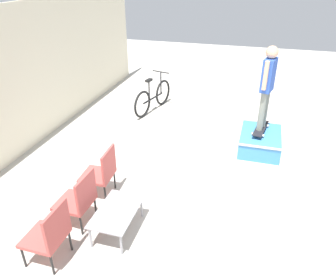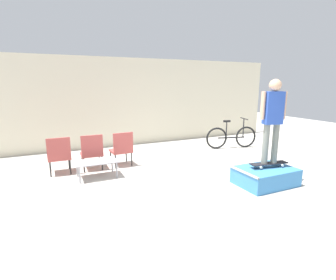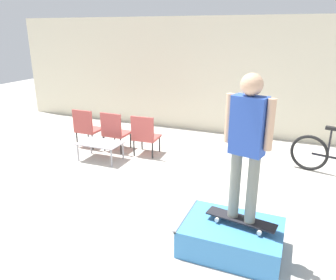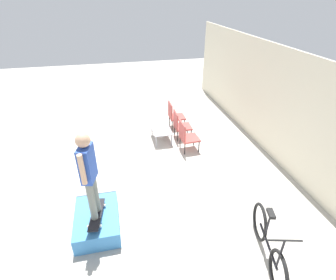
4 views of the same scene
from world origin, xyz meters
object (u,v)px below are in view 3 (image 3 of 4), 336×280
Objects in this scene: coffee_table at (100,144)px; patio_chair_right at (145,134)px; skate_ramp_box at (231,237)px; patio_chair_left at (87,127)px; skateboard_on_ramp at (241,219)px; person_skater at (247,138)px; patio_chair_center at (115,130)px.

patio_chair_right reaches higher than coffee_table.
patio_chair_left is at bearing 147.13° from skate_ramp_box.
skateboard_on_ramp is 3.85m from coffee_table.
skate_ramp_box is 0.71× the size of person_skater.
patio_chair_center is (-3.33, 2.55, 0.04)m from skateboard_on_ramp.
patio_chair_left is 1.00× the size of patio_chair_right.
patio_chair_left is 1.00× the size of patio_chair_center.
skateboard_on_ramp is (0.10, 0.02, 0.27)m from skate_ramp_box.
coffee_table is at bearing 141.70° from patio_chair_left.
patio_chair_center is (-3.23, 2.58, 0.30)m from skate_ramp_box.
patio_chair_center is at bearing 156.76° from person_skater.
person_skater is 3.76m from patio_chair_right.
coffee_table is at bearing 163.93° from person_skater.
skateboard_on_ramp is 0.50× the size of person_skater.
skateboard_on_ramp is at bearing -30.33° from coffee_table.
skate_ramp_box is 0.29m from skateboard_on_ramp.
person_skater reaches higher than coffee_table.
person_skater is 1.93× the size of patio_chair_right.
patio_chair_left is (-0.76, 0.61, 0.14)m from coffee_table.
patio_chair_center and patio_chair_right have the same top height.
skate_ramp_box is 1.36× the size of patio_chair_center.
patio_chair_right reaches higher than skate_ramp_box.
patio_chair_center is at bearing 141.41° from skate_ramp_box.
person_skater reaches higher than patio_chair_left.
patio_chair_left is at bearing 162.26° from person_skater.
patio_chair_center is 0.77m from patio_chair_right.
person_skater is at bearing 1.81° from skateboard_on_ramp.
coffee_table is (-3.23, 1.97, 0.16)m from skate_ramp_box.
coffee_table is at bearing 91.41° from patio_chair_center.
coffee_table is 0.98m from patio_chair_left.
coffee_table is 1.01× the size of patio_chair_left.
person_skater is 1.93× the size of patio_chair_center.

